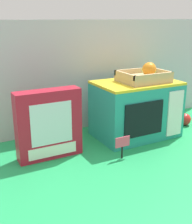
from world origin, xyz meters
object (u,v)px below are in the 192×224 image
at_px(price_sign, 122,144).
at_px(toy_microwave, 136,109).
at_px(cookie_set_box, 49,124).
at_px(loose_toy_apple, 185,119).
at_px(food_groups_crate, 145,76).

bearing_deg(price_sign, toy_microwave, 43.86).
distance_m(toy_microwave, cookie_set_box, 0.48).
bearing_deg(price_sign, cookie_set_box, 148.62).
bearing_deg(cookie_set_box, loose_toy_apple, 1.69).
relative_size(cookie_set_box, price_sign, 2.99).
relative_size(price_sign, loose_toy_apple, 1.47).
xyz_separation_m(cookie_set_box, price_sign, (0.27, -0.16, -0.08)).
height_order(cookie_set_box, price_sign, cookie_set_box).
relative_size(toy_microwave, food_groups_crate, 1.80).
bearing_deg(food_groups_crate, price_sign, -143.11).
distance_m(cookie_set_box, loose_toy_apple, 0.82).
bearing_deg(cookie_set_box, food_groups_crate, 1.54).
relative_size(toy_microwave, price_sign, 4.08).
distance_m(price_sign, loose_toy_apple, 0.57).
bearing_deg(cookie_set_box, toy_microwave, 3.98).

